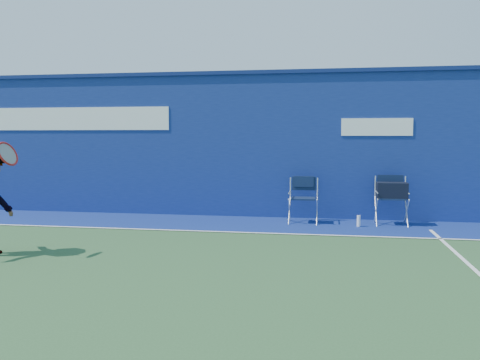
# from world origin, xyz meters

# --- Properties ---
(ground) EXTENTS (80.00, 80.00, 0.00)m
(ground) POSITION_xyz_m (0.00, 0.00, 0.00)
(ground) COLOR #2E522C
(ground) RESTS_ON ground
(stadium_wall) EXTENTS (24.00, 0.50, 3.08)m
(stadium_wall) POSITION_xyz_m (-0.00, 5.20, 1.55)
(stadium_wall) COLOR navy
(stadium_wall) RESTS_ON ground
(out_of_bounds_strip) EXTENTS (24.00, 1.80, 0.01)m
(out_of_bounds_strip) POSITION_xyz_m (0.00, 4.10, 0.00)
(out_of_bounds_strip) COLOR navy
(out_of_bounds_strip) RESTS_ON ground
(court_lines) EXTENTS (24.00, 12.00, 0.01)m
(court_lines) POSITION_xyz_m (0.00, 0.60, 0.01)
(court_lines) COLOR white
(court_lines) RESTS_ON out_of_bounds_strip
(directors_chair_left) EXTENTS (0.54, 0.50, 0.92)m
(directors_chair_left) POSITION_xyz_m (2.17, 4.43, 0.30)
(directors_chair_left) COLOR silver
(directors_chair_left) RESTS_ON ground
(directors_chair_right) EXTENTS (0.57, 0.51, 0.95)m
(directors_chair_right) POSITION_xyz_m (3.86, 4.49, 0.40)
(directors_chair_right) COLOR silver
(directors_chair_right) RESTS_ON ground
(water_bottle) EXTENTS (0.07, 0.07, 0.22)m
(water_bottle) POSITION_xyz_m (3.23, 4.17, 0.11)
(water_bottle) COLOR white
(water_bottle) RESTS_ON ground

